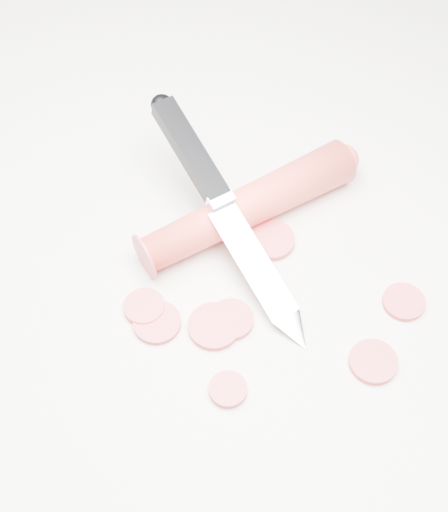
{
  "coord_description": "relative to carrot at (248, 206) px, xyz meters",
  "views": [
    {
      "loc": [
        -0.03,
        -0.34,
        0.5
      ],
      "look_at": [
        -0.04,
        -0.01,
        0.02
      ],
      "focal_mm": 50.0,
      "sensor_mm": 36.0,
      "label": 1
    }
  ],
  "objects": [
    {
      "name": "carrot_slice_0",
      "position": [
        -0.07,
        -0.1,
        -0.02
      ],
      "size": [
        0.04,
        0.04,
        0.01
      ],
      "primitive_type": "cylinder",
      "color": "#CB4147",
      "rests_on": "ground"
    },
    {
      "name": "ground",
      "position": [
        0.02,
        -0.04,
        -0.02
      ],
      "size": [
        2.4,
        2.4,
        0.0
      ],
      "primitive_type": "plane",
      "color": "silver",
      "rests_on": "ground"
    },
    {
      "name": "carrot_slice_7",
      "position": [
        -0.08,
        -0.09,
        -0.02
      ],
      "size": [
        0.03,
        0.03,
        0.01
      ],
      "primitive_type": "cylinder",
      "color": "#CB4147",
      "rests_on": "ground"
    },
    {
      "name": "carrot_slice_2",
      "position": [
        -0.03,
        -0.11,
        -0.02
      ],
      "size": [
        0.04,
        0.04,
        0.01
      ],
      "primitive_type": "cylinder",
      "color": "#CB4147",
      "rests_on": "ground"
    },
    {
      "name": "carrot_slice_5",
      "position": [
        0.02,
        -0.02,
        -0.02
      ],
      "size": [
        0.04,
        0.04,
        0.01
      ],
      "primitive_type": "cylinder",
      "color": "#CB4147",
      "rests_on": "ground"
    },
    {
      "name": "carrot_slice_6",
      "position": [
        -0.02,
        -0.16,
        -0.02
      ],
      "size": [
        0.03,
        0.03,
        0.01
      ],
      "primitive_type": "cylinder",
      "color": "#CB4147",
      "rests_on": "ground"
    },
    {
      "name": "carrot_slice_1",
      "position": [
        -0.01,
        -0.1,
        -0.02
      ],
      "size": [
        0.04,
        0.04,
        0.01
      ],
      "primitive_type": "cylinder",
      "color": "#CB4147",
      "rests_on": "ground"
    },
    {
      "name": "carrot_slice_3",
      "position": [
        0.09,
        -0.14,
        -0.02
      ],
      "size": [
        0.04,
        0.04,
        0.01
      ],
      "primitive_type": "cylinder",
      "color": "#CB4147",
      "rests_on": "ground"
    },
    {
      "name": "kitchen_knife",
      "position": [
        -0.02,
        -0.02,
        0.02
      ],
      "size": [
        0.15,
        0.22,
        0.08
      ],
      "primitive_type": null,
      "color": "silver",
      "rests_on": "ground"
    },
    {
      "name": "carrot_slice_4",
      "position": [
        0.12,
        -0.08,
        -0.02
      ],
      "size": [
        0.03,
        0.03,
        0.01
      ],
      "primitive_type": "cylinder",
      "color": "#CB4147",
      "rests_on": "ground"
    },
    {
      "name": "carrot",
      "position": [
        0.0,
        0.0,
        0.0
      ],
      "size": [
        0.19,
        0.13,
        0.03
      ],
      "primitive_type": "cylinder",
      "rotation": [
        1.57,
        0.0,
        -1.01
      ],
      "color": "#E73C2E",
      "rests_on": "ground"
    }
  ]
}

